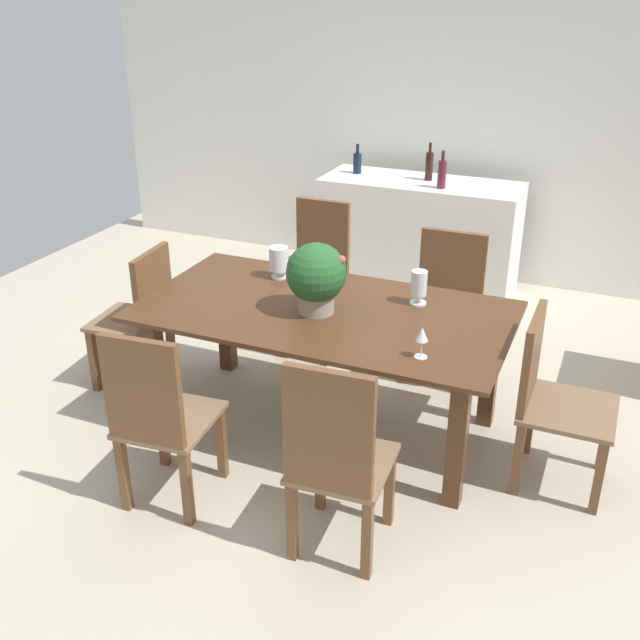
# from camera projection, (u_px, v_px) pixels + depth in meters

# --- Properties ---
(ground_plane) EXTENTS (7.04, 7.04, 0.00)m
(ground_plane) POSITION_uv_depth(u_px,v_px,m) (334.00, 412.00, 4.51)
(ground_plane) COLOR #BCB29E
(back_wall) EXTENTS (6.40, 0.10, 2.60)m
(back_wall) POSITION_uv_depth(u_px,v_px,m) (454.00, 122.00, 6.12)
(back_wall) COLOR white
(back_wall) RESTS_ON ground
(dining_table) EXTENTS (2.03, 1.09, 0.75)m
(dining_table) POSITION_uv_depth(u_px,v_px,m) (324.00, 329.00, 4.12)
(dining_table) COLOR #4C2D19
(dining_table) RESTS_ON ground
(chair_foot_end) EXTENTS (0.46, 0.47, 0.92)m
(chair_foot_end) POSITION_uv_depth(u_px,v_px,m) (550.00, 392.00, 3.73)
(chair_foot_end) COLOR brown
(chair_foot_end) RESTS_ON ground
(chair_head_end) EXTENTS (0.46, 0.46, 0.92)m
(chair_head_end) POSITION_uv_depth(u_px,v_px,m) (141.00, 312.00, 4.62)
(chair_head_end) COLOR brown
(chair_head_end) RESTS_ON ground
(chair_near_right) EXTENTS (0.45, 0.47, 1.02)m
(chair_near_right) POSITION_uv_depth(u_px,v_px,m) (336.00, 456.00, 3.18)
(chair_near_right) COLOR brown
(chair_near_right) RESTS_ON ground
(chair_far_right) EXTENTS (0.48, 0.47, 0.93)m
(chair_far_right) POSITION_uv_depth(u_px,v_px,m) (447.00, 297.00, 4.81)
(chair_far_right) COLOR brown
(chair_far_right) RESTS_ON ground
(chair_far_left) EXTENTS (0.42, 0.43, 1.04)m
(chair_far_left) POSITION_uv_depth(u_px,v_px,m) (318.00, 271.00, 5.12)
(chair_far_left) COLOR brown
(chair_far_left) RESTS_ON ground
(chair_near_left) EXTENTS (0.46, 0.50, 0.98)m
(chair_near_left) POSITION_uv_depth(u_px,v_px,m) (158.00, 414.00, 3.51)
(chair_near_left) COLOR brown
(chair_near_left) RESTS_ON ground
(flower_centerpiece) EXTENTS (0.32, 0.32, 0.39)m
(flower_centerpiece) POSITION_uv_depth(u_px,v_px,m) (316.00, 276.00, 3.94)
(flower_centerpiece) COLOR gray
(flower_centerpiece) RESTS_ON dining_table
(crystal_vase_left) EXTENTS (0.08, 0.08, 0.20)m
(crystal_vase_left) POSITION_uv_depth(u_px,v_px,m) (316.00, 263.00, 4.38)
(crystal_vase_left) COLOR silver
(crystal_vase_left) RESTS_ON dining_table
(crystal_vase_center_near) EXTENTS (0.09, 0.09, 0.20)m
(crystal_vase_center_near) POSITION_uv_depth(u_px,v_px,m) (419.00, 285.00, 4.08)
(crystal_vase_center_near) COLOR silver
(crystal_vase_center_near) RESTS_ON dining_table
(crystal_vase_right) EXTENTS (0.12, 0.12, 0.19)m
(crystal_vase_right) POSITION_uv_depth(u_px,v_px,m) (279.00, 260.00, 4.43)
(crystal_vase_right) COLOR silver
(crystal_vase_right) RESTS_ON dining_table
(wine_glass) EXTENTS (0.06, 0.06, 0.16)m
(wine_glass) POSITION_uv_depth(u_px,v_px,m) (422.00, 336.00, 3.51)
(wine_glass) COLOR silver
(wine_glass) RESTS_ON dining_table
(kitchen_counter) EXTENTS (1.57, 0.59, 0.93)m
(kitchen_counter) POSITION_uv_depth(u_px,v_px,m) (418.00, 237.00, 6.05)
(kitchen_counter) COLOR white
(kitchen_counter) RESTS_ON ground
(wine_bottle_dark) EXTENTS (0.07, 0.07, 0.24)m
(wine_bottle_dark) POSITION_uv_depth(u_px,v_px,m) (357.00, 162.00, 6.05)
(wine_bottle_dark) COLOR #0F1E38
(wine_bottle_dark) RESTS_ON kitchen_counter
(wine_bottle_clear) EXTENTS (0.06, 0.06, 0.30)m
(wine_bottle_clear) POSITION_uv_depth(u_px,v_px,m) (429.00, 166.00, 5.83)
(wine_bottle_clear) COLOR black
(wine_bottle_clear) RESTS_ON kitchen_counter
(wine_bottle_tall) EXTENTS (0.07, 0.07, 0.29)m
(wine_bottle_tall) POSITION_uv_depth(u_px,v_px,m) (442.00, 173.00, 5.62)
(wine_bottle_tall) COLOR #511E28
(wine_bottle_tall) RESTS_ON kitchen_counter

